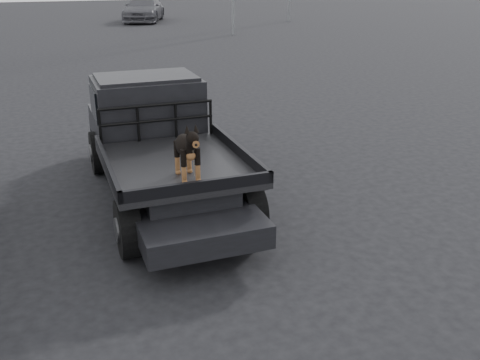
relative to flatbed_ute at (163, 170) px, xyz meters
name	(u,v)px	position (x,y,z in m)	size (l,w,h in m)	color
ground	(157,282)	(-0.65, -2.46, -0.46)	(120.00, 120.00, 0.00)	black
flatbed_ute	(163,170)	(0.00, 0.00, 0.00)	(2.00, 5.40, 0.92)	black
ute_cab	(147,102)	(0.00, 0.95, 0.90)	(1.72, 1.30, 0.88)	black
headache_rack	(157,122)	(0.00, 0.20, 0.74)	(1.80, 0.08, 0.55)	black
dog	(187,151)	(0.00, -1.59, 0.83)	(0.32, 0.60, 0.74)	black
distant_car_b	(144,9)	(5.52, 30.32, 0.36)	(2.29, 5.63, 1.63)	#4C4C52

